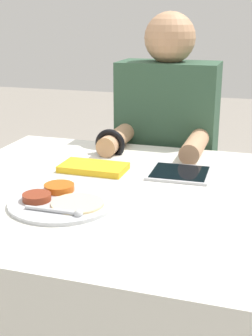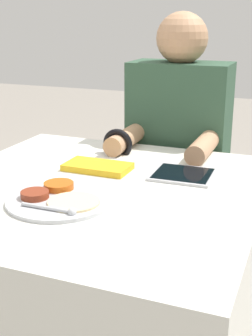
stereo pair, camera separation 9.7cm
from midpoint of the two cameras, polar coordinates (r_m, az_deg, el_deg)
dining_table at (r=1.52m, az=-5.55°, el=-15.31°), size 0.94×0.96×0.73m
thali_tray at (r=1.24m, az=-10.14°, el=-3.94°), size 0.28×0.28×0.03m
red_notebook at (r=1.49m, az=-5.85°, el=-0.02°), size 0.21×0.12×0.02m
tablet_device at (r=1.45m, az=4.66°, el=-0.64°), size 0.19×0.18×0.01m
person_diner at (r=1.93m, az=3.42°, el=-0.85°), size 0.39×0.45×1.21m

